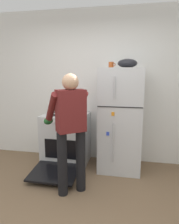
# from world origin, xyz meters

# --- Properties ---
(kitchen_wall_back) EXTENTS (6.00, 0.10, 2.70)m
(kitchen_wall_back) POSITION_xyz_m (0.00, 1.95, 1.35)
(kitchen_wall_back) COLOR white
(kitchen_wall_back) RESTS_ON ground
(refrigerator) EXTENTS (0.68, 0.72, 1.68)m
(refrigerator) POSITION_xyz_m (0.47, 1.57, 0.84)
(refrigerator) COLOR silver
(refrigerator) RESTS_ON ground
(stove_range) EXTENTS (0.76, 1.21, 0.90)m
(stove_range) POSITION_xyz_m (-0.47, 1.55, 0.44)
(stove_range) COLOR silver
(stove_range) RESTS_ON ground
(person_cook) EXTENTS (0.66, 0.70, 1.60)m
(person_cook) POSITION_xyz_m (-0.13, 0.71, 0.95)
(person_cook) COLOR black
(person_cook) RESTS_ON ground
(red_pot) EXTENTS (0.36, 0.26, 0.11)m
(red_pot) POSITION_xyz_m (-0.31, 1.52, 0.96)
(red_pot) COLOR red
(red_pot) RESTS_ON stove_range
(coffee_mug) EXTENTS (0.11, 0.08, 0.10)m
(coffee_mug) POSITION_xyz_m (0.30, 1.62, 1.73)
(coffee_mug) COLOR #B24C1E
(coffee_mug) RESTS_ON refrigerator
(pepper_mill) EXTENTS (0.05, 0.05, 0.17)m
(pepper_mill) POSITION_xyz_m (-0.77, 1.77, 0.99)
(pepper_mill) COLOR brown
(pepper_mill) RESTS_ON stove_range
(mixing_bowl) EXTENTS (0.31, 0.31, 0.14)m
(mixing_bowl) POSITION_xyz_m (0.55, 1.57, 1.75)
(mixing_bowl) COLOR black
(mixing_bowl) RESTS_ON refrigerator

